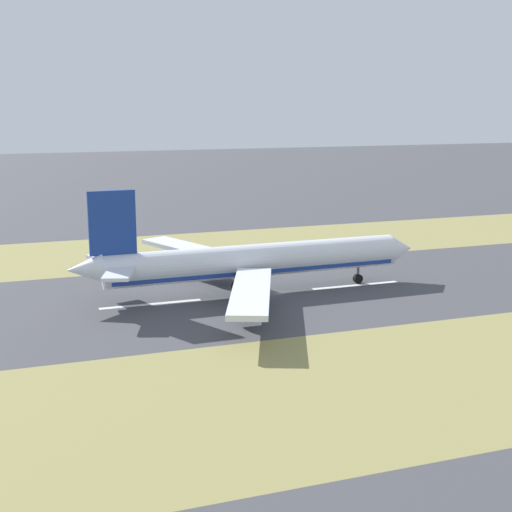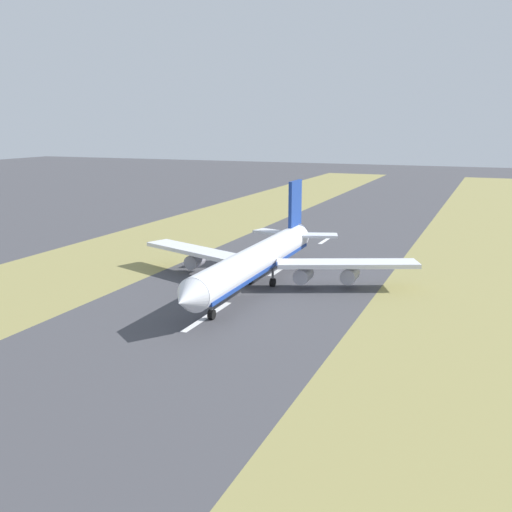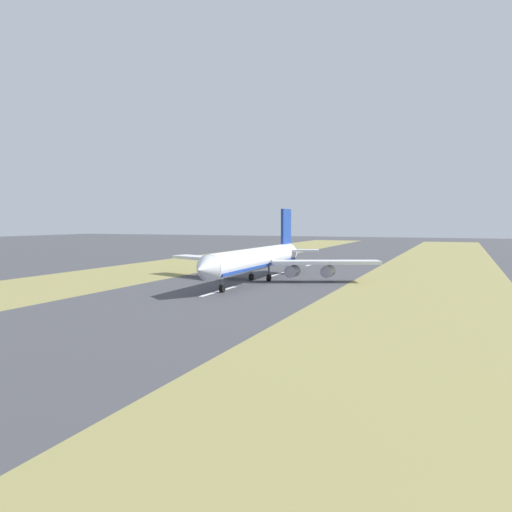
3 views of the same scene
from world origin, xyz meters
TOP-DOWN VIEW (x-y plane):
  - ground_plane at (0.00, 0.00)m, footprint 800.00×800.00m
  - grass_median_west at (-45.00, 0.00)m, footprint 40.00×600.00m
  - grass_median_east at (45.00, 0.00)m, footprint 40.00×600.00m
  - centreline_dash_near at (0.00, -63.18)m, footprint 1.20×18.00m
  - centreline_dash_mid at (0.00, -23.18)m, footprint 1.20×18.00m
  - centreline_dash_far at (0.00, 16.82)m, footprint 1.20×18.00m
  - airplane_main_jet at (-1.12, -5.08)m, footprint 64.13×67.07m

SIDE VIEW (x-z plane):
  - ground_plane at x=0.00m, z-range 0.00..0.00m
  - grass_median_west at x=-45.00m, z-range 0.00..0.01m
  - grass_median_east at x=45.00m, z-range 0.00..0.01m
  - centreline_dash_near at x=0.00m, z-range 0.00..0.01m
  - centreline_dash_mid at x=0.00m, z-range 0.00..0.01m
  - centreline_dash_far at x=0.00m, z-range 0.00..0.01m
  - airplane_main_jet at x=-1.12m, z-range -4.08..16.12m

